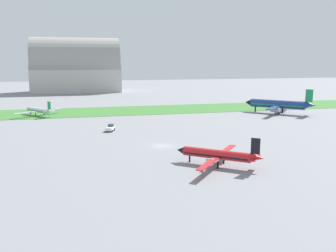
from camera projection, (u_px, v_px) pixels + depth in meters
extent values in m
plane|color=gray|center=(162.00, 146.00, 86.12)|extent=(600.00, 600.00, 0.00)
cube|color=#3D7533|center=(127.00, 111.00, 146.94)|extent=(360.00, 28.00, 0.08)
cylinder|color=navy|center=(277.00, 104.00, 138.85)|extent=(16.60, 17.11, 3.16)
cone|color=black|center=(249.00, 102.00, 144.87)|extent=(4.22, 4.22, 3.10)
cone|color=navy|center=(310.00, 105.00, 132.46)|extent=(4.84, 4.87, 2.84)
cube|color=#198C4C|center=(277.00, 105.00, 138.89)|extent=(15.85, 16.33, 0.44)
cube|color=navy|center=(274.00, 108.00, 132.90)|extent=(11.34, 11.00, 0.32)
cube|color=navy|center=(283.00, 104.00, 144.39)|extent=(11.34, 11.00, 0.32)
cylinder|color=#B7BABF|center=(275.00, 110.00, 135.17)|extent=(3.64, 3.69, 1.74)
cylinder|color=#B7BABF|center=(282.00, 107.00, 142.53)|extent=(3.64, 3.69, 1.74)
cube|color=#198C4C|center=(309.00, 96.00, 132.14)|extent=(2.06, 2.13, 4.60)
cube|color=navy|center=(307.00, 106.00, 131.10)|extent=(4.10, 4.03, 0.25)
cube|color=navy|center=(310.00, 105.00, 134.45)|extent=(4.10, 4.03, 0.25)
cylinder|color=black|center=(255.00, 109.00, 143.82)|extent=(0.57, 0.57, 2.01)
cylinder|color=black|center=(279.00, 112.00, 136.49)|extent=(0.57, 0.57, 2.01)
cylinder|color=black|center=(282.00, 110.00, 140.63)|extent=(0.57, 0.57, 2.01)
cylinder|color=silver|center=(38.00, 110.00, 132.99)|extent=(9.15, 11.03, 1.75)
cone|color=black|center=(28.00, 109.00, 137.24)|extent=(2.43, 2.44, 1.72)
cone|color=silver|center=(50.00, 111.00, 128.49)|extent=(2.75, 2.91, 1.58)
cube|color=#198C4C|center=(38.00, 110.00, 133.01)|extent=(8.74, 10.50, 0.25)
cube|color=silver|center=(27.00, 112.00, 129.09)|extent=(8.36, 6.90, 0.18)
cube|color=silver|center=(50.00, 110.00, 136.57)|extent=(8.36, 6.90, 0.18)
cylinder|color=#B7BABF|center=(31.00, 112.00, 130.74)|extent=(1.31, 1.45, 0.56)
cylinder|color=#B7BABF|center=(45.00, 110.00, 135.52)|extent=(1.31, 1.45, 0.56)
cube|color=#198C4C|center=(49.00, 105.00, 128.33)|extent=(1.14, 1.37, 2.81)
cube|color=silver|center=(46.00, 112.00, 127.76)|extent=(2.58, 2.34, 0.14)
cube|color=silver|center=(52.00, 111.00, 129.66)|extent=(2.58, 2.34, 0.14)
cylinder|color=black|center=(31.00, 113.00, 136.44)|extent=(0.32, 0.32, 1.23)
cylinder|color=black|center=(36.00, 115.00, 131.38)|extent=(0.32, 0.32, 1.23)
cylinder|color=black|center=(44.00, 114.00, 134.07)|extent=(0.32, 0.32, 1.23)
cylinder|color=red|center=(216.00, 154.00, 69.46)|extent=(11.48, 10.02, 1.86)
cone|color=black|center=(181.00, 150.00, 72.65)|extent=(2.60, 2.59, 1.82)
cone|color=red|center=(257.00, 158.00, 66.07)|extent=(3.07, 2.96, 1.67)
cube|color=black|center=(216.00, 155.00, 69.48)|extent=(10.93, 9.57, 0.26)
cube|color=red|center=(209.00, 163.00, 64.83)|extent=(7.56, 8.69, 0.19)
cube|color=red|center=(226.00, 150.00, 73.89)|extent=(7.56, 8.69, 0.19)
cylinder|color=#B7BABF|center=(210.00, 160.00, 66.68)|extent=(1.52, 1.41, 0.60)
cylinder|color=#B7BABF|center=(221.00, 152.00, 72.48)|extent=(1.52, 1.41, 0.60)
cube|color=black|center=(256.00, 146.00, 65.84)|extent=(1.43, 1.25, 2.98)
cube|color=red|center=(253.00, 160.00, 65.08)|extent=(2.53, 2.72, 0.15)
cube|color=red|center=(257.00, 156.00, 67.39)|extent=(2.53, 2.72, 0.15)
cylinder|color=black|center=(190.00, 159.00, 72.14)|extent=(0.33, 0.33, 1.30)
cylinder|color=black|center=(218.00, 165.00, 67.71)|extent=(0.33, 0.33, 1.30)
cylinder|color=black|center=(224.00, 160.00, 70.97)|extent=(0.33, 0.33, 1.30)
cube|color=white|center=(110.00, 129.00, 103.75)|extent=(2.97, 4.01, 0.90)
cube|color=#334C60|center=(111.00, 125.00, 104.60)|extent=(1.88, 1.75, 0.70)
cylinder|color=black|center=(108.00, 129.00, 105.17)|extent=(0.48, 0.74, 0.70)
cylinder|color=black|center=(114.00, 129.00, 104.96)|extent=(0.48, 0.74, 0.70)
cylinder|color=black|center=(106.00, 131.00, 102.71)|extent=(0.48, 0.74, 0.70)
cylinder|color=black|center=(112.00, 131.00, 102.50)|extent=(0.48, 0.74, 0.70)
cube|color=#BCB7B2|center=(77.00, 78.00, 236.33)|extent=(56.18, 26.35, 17.85)
cylinder|color=gray|center=(76.00, 60.00, 234.27)|extent=(55.06, 28.98, 28.98)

